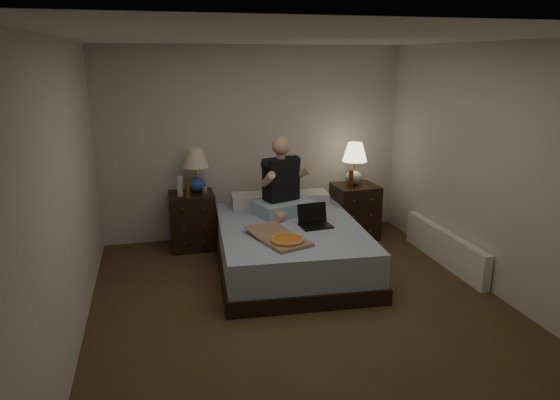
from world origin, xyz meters
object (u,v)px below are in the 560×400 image
object	(u,v)px
laptop	(316,217)
pizza_box	(287,241)
soda_can	(204,190)
beer_bottle_right	(351,179)
lamp_left	(196,170)
radiator	(444,247)
bed	(290,247)
person	(283,176)
nightstand_left	(193,221)
beer_bottle_left	(187,188)
water_bottle	(180,186)
lamp_right	(354,164)
nightstand_right	(355,211)

from	to	relation	value
laptop	pizza_box	world-z (taller)	laptop
soda_can	beer_bottle_right	world-z (taller)	beer_bottle_right
lamp_left	radiator	xyz separation A→B (m)	(2.73, -1.32, -0.79)
bed	person	size ratio (longest dim) A/B	2.24
nightstand_left	beer_bottle_left	bearing A→B (deg)	-106.61
nightstand_left	beer_bottle_right	bearing A→B (deg)	-6.49
water_bottle	soda_can	world-z (taller)	water_bottle
beer_bottle_left	beer_bottle_right	size ratio (longest dim) A/B	1.00
bed	person	world-z (taller)	person
lamp_right	soda_can	distance (m)	1.97
bed	soda_can	bearing A→B (deg)	139.51
soda_can	radiator	xyz separation A→B (m)	(2.65, -1.18, -0.56)
nightstand_left	bed	bearing A→B (deg)	-42.55
lamp_left	pizza_box	size ratio (longest dim) A/B	0.74
lamp_right	beer_bottle_left	bearing A→B (deg)	-178.34
lamp_right	beer_bottle_right	size ratio (longest dim) A/B	2.43
nightstand_right	water_bottle	distance (m)	2.32
nightstand_right	soda_can	xyz separation A→B (m)	(-1.98, 0.07, 0.40)
laptop	pizza_box	xyz separation A→B (m)	(-0.45, -0.45, -0.08)
nightstand_left	nightstand_right	xyz separation A→B (m)	(2.13, -0.16, 0.00)
nightstand_left	water_bottle	bearing A→B (deg)	-142.88
soda_can	radiator	bearing A→B (deg)	-23.90
lamp_left	lamp_right	size ratio (longest dim) A/B	1.00
bed	radiator	size ratio (longest dim) A/B	1.30
soda_can	radiator	world-z (taller)	soda_can
nightstand_right	person	size ratio (longest dim) A/B	0.77
lamp_left	beer_bottle_right	xyz separation A→B (m)	(1.95, -0.30, -0.16)
soda_can	lamp_right	bearing A→B (deg)	-1.18
lamp_left	bed	bearing A→B (deg)	-46.68
water_bottle	person	world-z (taller)	person
beer_bottle_left	radiator	distance (m)	3.12
nightstand_right	radiator	xyz separation A→B (m)	(0.68, -1.10, -0.16)
lamp_right	pizza_box	size ratio (longest dim) A/B	0.74
nightstand_left	soda_can	bearing A→B (deg)	-28.11
soda_can	beer_bottle_right	size ratio (longest dim) A/B	0.43
bed	beer_bottle_right	size ratio (longest dim) A/B	9.06
bed	lamp_left	bearing A→B (deg)	137.70
nightstand_right	lamp_left	world-z (taller)	lamp_left
nightstand_right	soda_can	world-z (taller)	soda_can
beer_bottle_right	person	xyz separation A→B (m)	(-0.98, -0.26, 0.15)
beer_bottle_left	radiator	bearing A→B (deg)	-20.51
radiator	pizza_box	bearing A→B (deg)	-172.63
soda_can	beer_bottle_right	distance (m)	1.88
water_bottle	person	xyz separation A→B (m)	(1.19, -0.40, 0.15)
nightstand_left	radiator	distance (m)	3.08
lamp_left	beer_bottle_left	distance (m)	0.32
nightstand_right	person	world-z (taller)	person
lamp_left	lamp_right	distance (m)	2.05
bed	beer_bottle_left	world-z (taller)	beer_bottle_left
beer_bottle_left	pizza_box	distance (m)	1.62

